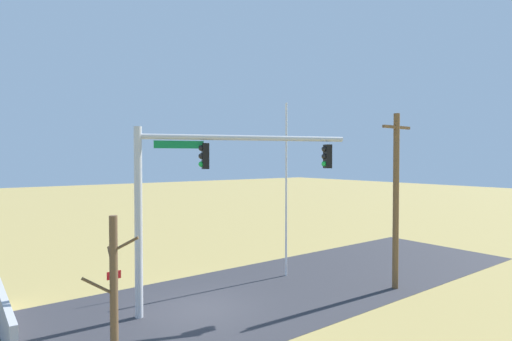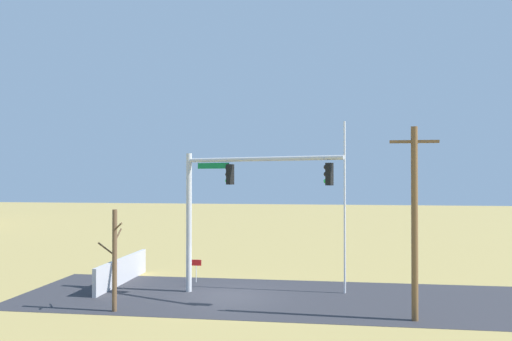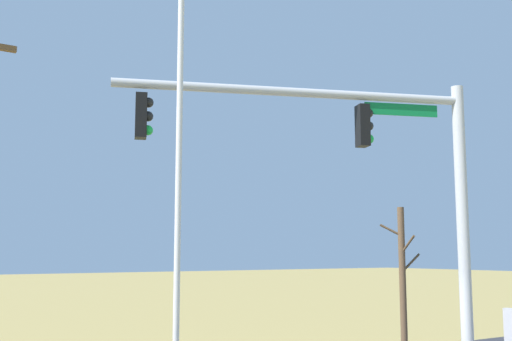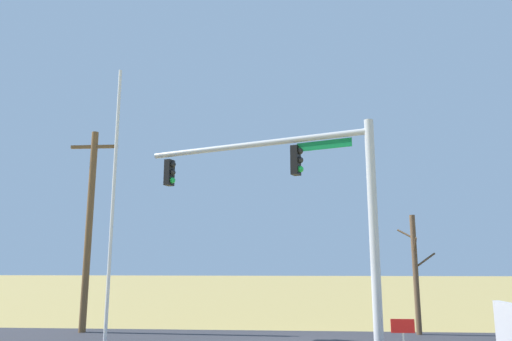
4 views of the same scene
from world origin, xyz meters
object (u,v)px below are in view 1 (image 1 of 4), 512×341
Objects in this scene: signal_mast at (200,182)px; open_sign at (114,279)px; utility_pole at (396,198)px; bare_tree at (114,300)px; flagpole at (286,190)px.

open_sign is (2.25, -2.97, -3.95)m from signal_mast.
utility_pole is 12.47m from bare_tree.
flagpole is 8.63m from open_sign.
utility_pole is at bearing 120.70° from flagpole.
utility_pole is at bearing -178.31° from bare_tree.
flagpole is at bearing 169.51° from open_sign.
signal_mast is 0.91× the size of flagpole.
flagpole is at bearing -154.29° from bare_tree.
bare_tree is (12.34, 0.36, -1.79)m from utility_pole.
flagpole is at bearing -164.77° from signal_mast.
utility_pole is at bearing 160.97° from signal_mast.
flagpole reaches higher than open_sign.
flagpole reaches higher than utility_pole.
open_sign is at bearing -107.32° from bare_tree.
open_sign is (7.84, -1.45, -3.30)m from flagpole.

